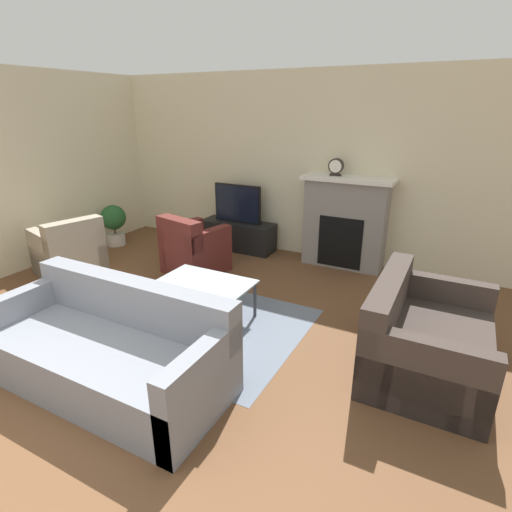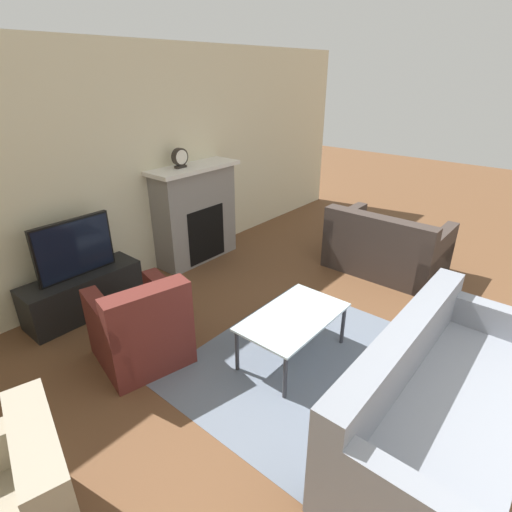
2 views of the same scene
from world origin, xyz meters
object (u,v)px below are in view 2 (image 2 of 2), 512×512
object	(u,v)px
couch_loveseat	(385,249)
armchair_accent	(141,331)
couch_sectional	(438,406)
mantel_clock	(180,158)
coffee_table	(293,320)
tv	(74,248)

from	to	relation	value
couch_loveseat	armchair_accent	world-z (taller)	same
couch_sectional	mantel_clock	xyz separation A→B (m)	(0.78, 3.51, 1.13)
coffee_table	tv	bearing A→B (deg)	111.38
couch_sectional	coffee_table	xyz separation A→B (m)	(0.09, 1.29, 0.10)
couch_loveseat	armchair_accent	bearing A→B (deg)	73.77
couch_loveseat	armchair_accent	distance (m)	3.23
armchair_accent	tv	bearing A→B (deg)	-80.52
tv	armchair_accent	size ratio (longest dim) A/B	0.92
couch_loveseat	armchair_accent	size ratio (longest dim) A/B	1.58
coffee_table	couch_loveseat	bearing A→B (deg)	2.53
couch_sectional	tv	bearing A→B (deg)	102.29
tv	armchair_accent	distance (m)	1.22
couch_loveseat	armchair_accent	xyz separation A→B (m)	(-3.10, 0.90, 0.02)
tv	mantel_clock	world-z (taller)	mantel_clock
armchair_accent	mantel_clock	world-z (taller)	mantel_clock
couch_sectional	armchair_accent	distance (m)	2.43
couch_loveseat	tv	bearing A→B (deg)	56.26
tv	couch_loveseat	distance (m)	3.69
couch_sectional	couch_loveseat	xyz separation A→B (m)	(2.30, 1.38, 0.00)
armchair_accent	coffee_table	distance (m)	1.35
tv	coffee_table	bearing A→B (deg)	-68.62
coffee_table	mantel_clock	world-z (taller)	mantel_clock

